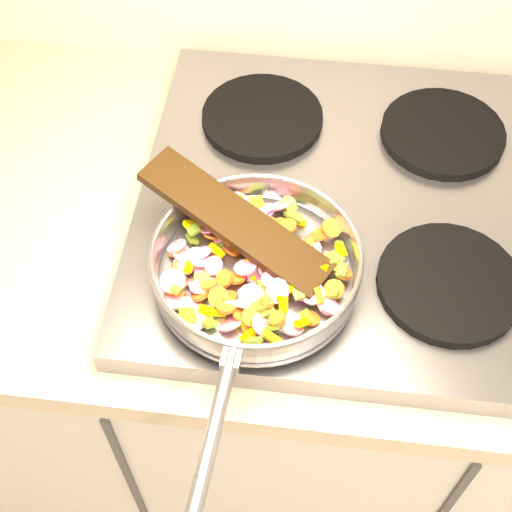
# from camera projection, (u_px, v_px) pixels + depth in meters

# --- Properties ---
(cooktop) EXTENTS (0.60, 0.60, 0.04)m
(cooktop) POSITION_uv_depth(u_px,v_px,m) (345.00, 205.00, 1.05)
(cooktop) COLOR #939399
(cooktop) RESTS_ON counter_top
(grate_fl) EXTENTS (0.19, 0.19, 0.02)m
(grate_fl) POSITION_uv_depth(u_px,v_px,m) (238.00, 262.00, 0.95)
(grate_fl) COLOR black
(grate_fl) RESTS_ON cooktop
(grate_fr) EXTENTS (0.19, 0.19, 0.02)m
(grate_fr) POSITION_uv_depth(u_px,v_px,m) (449.00, 283.00, 0.93)
(grate_fr) COLOR black
(grate_fr) RESTS_ON cooktop
(grate_bl) EXTENTS (0.19, 0.19, 0.02)m
(grate_bl) POSITION_uv_depth(u_px,v_px,m) (262.00, 117.00, 1.12)
(grate_bl) COLOR black
(grate_bl) RESTS_ON cooktop
(grate_br) EXTENTS (0.19, 0.19, 0.02)m
(grate_br) POSITION_uv_depth(u_px,v_px,m) (443.00, 133.00, 1.10)
(grate_br) COLOR black
(grate_br) RESTS_ON cooktop
(saute_pan) EXTENTS (0.30, 0.48, 0.05)m
(saute_pan) POSITION_uv_depth(u_px,v_px,m) (256.00, 265.00, 0.91)
(saute_pan) COLOR #9E9EA5
(saute_pan) RESTS_ON grate_fl
(vegetable_heap) EXTENTS (0.25, 0.25, 0.05)m
(vegetable_heap) POSITION_uv_depth(u_px,v_px,m) (252.00, 267.00, 0.92)
(vegetable_heap) COLOR #F9B800
(vegetable_heap) RESTS_ON saute_pan
(wooden_spatula) EXTENTS (0.27, 0.19, 0.06)m
(wooden_spatula) POSITION_uv_depth(u_px,v_px,m) (235.00, 221.00, 0.92)
(wooden_spatula) COLOR black
(wooden_spatula) RESTS_ON saute_pan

